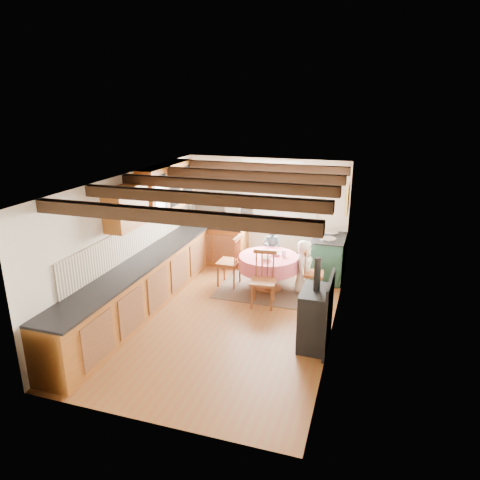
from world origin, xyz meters
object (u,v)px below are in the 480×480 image
(chair_right, at_px, (314,272))
(child_far, at_px, (272,251))
(child_right, at_px, (304,267))
(cup, at_px, (284,254))
(dining_table, at_px, (268,273))
(aga_range, at_px, (328,257))
(cast_iron_stove, at_px, (316,303))
(chair_left, at_px, (229,260))
(chair_near, at_px, (263,280))

(chair_right, relative_size, child_far, 0.83)
(child_right, distance_m, cup, 0.45)
(dining_table, bearing_deg, child_right, 6.69)
(aga_range, xyz_separation_m, cup, (-0.77, -0.86, 0.29))
(chair_right, height_order, child_far, child_far)
(aga_range, bearing_deg, cup, -131.72)
(chair_right, xyz_separation_m, cast_iron_stove, (0.28, -1.86, 0.26))
(chair_right, xyz_separation_m, aga_range, (0.17, 0.89, 0.01))
(aga_range, relative_size, child_far, 0.91)
(chair_left, xyz_separation_m, cup, (1.10, 0.09, 0.23))
(chair_near, distance_m, cup, 0.87)
(dining_table, bearing_deg, chair_near, -83.32)
(cup, bearing_deg, cast_iron_stove, -65.00)
(chair_left, distance_m, cup, 1.12)
(dining_table, bearing_deg, cup, 13.42)
(dining_table, height_order, aga_range, aga_range)
(chair_right, bearing_deg, cup, 83.52)
(dining_table, relative_size, child_far, 1.06)
(child_far, bearing_deg, chair_left, 37.37)
(child_far, relative_size, child_right, 1.04)
(aga_range, relative_size, cup, 9.20)
(chair_right, distance_m, child_right, 0.22)
(chair_left, distance_m, chair_right, 1.69)
(child_far, bearing_deg, chair_right, 137.42)
(cast_iron_stove, distance_m, child_far, 2.83)
(child_right, bearing_deg, chair_near, 144.93)
(aga_range, relative_size, child_right, 0.94)
(cast_iron_stove, distance_m, child_right, 1.96)
(child_right, bearing_deg, chair_right, -99.75)
(dining_table, height_order, child_far, child_far)
(aga_range, height_order, child_far, child_far)
(child_far, xyz_separation_m, cup, (0.39, -0.64, 0.20))
(cast_iron_stove, bearing_deg, cup, 115.00)
(dining_table, xyz_separation_m, cup, (0.29, 0.07, 0.40))
(cast_iron_stove, bearing_deg, aga_range, 92.30)
(cast_iron_stove, bearing_deg, chair_right, 98.69)
(cast_iron_stove, height_order, child_far, cast_iron_stove)
(dining_table, bearing_deg, chair_right, 2.83)
(chair_left, relative_size, aga_range, 1.05)
(chair_left, relative_size, child_right, 0.99)
(cast_iron_stove, distance_m, cup, 2.08)
(dining_table, height_order, cast_iron_stove, cast_iron_stove)
(chair_left, bearing_deg, child_far, 137.36)
(chair_left, height_order, cup, chair_left)
(dining_table, relative_size, child_right, 1.10)
(dining_table, relative_size, chair_near, 1.13)
(chair_near, distance_m, chair_left, 1.16)
(cast_iron_stove, relative_size, child_right, 1.36)
(cup, bearing_deg, dining_table, -166.58)
(chair_near, xyz_separation_m, child_far, (-0.19, 1.46, 0.03))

